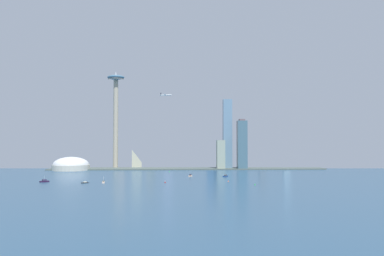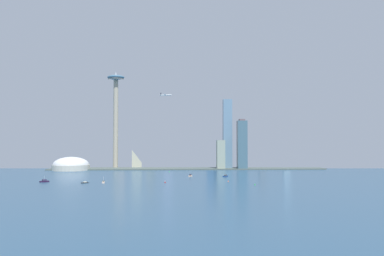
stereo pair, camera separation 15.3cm
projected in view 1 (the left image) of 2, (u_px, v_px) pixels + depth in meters
name	position (u px, v px, depth m)	size (l,w,h in m)	color
ground_plane	(200.00, 194.00, 511.83)	(6000.00, 6000.00, 0.00)	#2B4E6C
waterfront_pier	(188.00, 168.00, 974.43)	(687.64, 72.89, 2.74)	#4E5C57
observation_tower	(116.00, 100.00, 1000.24)	(45.06, 45.06, 346.14)	#AAA08A
stadium_dome	(71.00, 165.00, 937.19)	(89.49, 89.49, 37.80)	beige
skyscraper_0	(227.00, 134.00, 990.37)	(22.22, 25.52, 177.72)	#6688A3
skyscraper_1	(211.00, 150.00, 1041.56)	(24.75, 17.82, 94.53)	#406191
skyscraper_2	(224.00, 134.00, 1078.80)	(22.65, 23.01, 185.24)	#A38F89
skyscraper_3	(262.00, 153.00, 1053.48)	(18.74, 13.95, 76.27)	gray
skyscraper_4	(120.00, 138.00, 1032.32)	(26.12, 12.59, 158.09)	#BFAFA0
skyscraper_5	(168.00, 134.00, 1045.88)	(22.89, 12.53, 182.47)	#A0A2BD
skyscraper_6	(221.00, 155.00, 961.96)	(20.01, 23.22, 72.87)	#96A391
skyscraper_7	(137.00, 147.00, 1014.07)	(25.36, 26.44, 118.23)	#BCBBA2
skyscraper_8	(286.00, 146.00, 1026.59)	(17.61, 13.47, 115.80)	#ABC0D2
skyscraper_9	(151.00, 151.00, 1071.13)	(23.91, 15.18, 88.24)	#A39D88
skyscraper_10	(242.00, 145.00, 962.18)	(23.93, 23.46, 125.95)	#446676
boat_0	(165.00, 182.00, 647.85)	(1.88, 6.25, 3.49)	#AB2227
boat_1	(225.00, 176.00, 759.64)	(12.52, 15.12, 4.02)	navy
boat_2	(103.00, 182.00, 643.25)	(5.61, 10.66, 10.48)	beige
boat_3	(190.00, 176.00, 763.50)	(8.41, 10.91, 4.84)	beige
boat_4	(44.00, 181.00, 658.21)	(15.19, 13.96, 11.12)	#241330
boat_5	(85.00, 183.00, 641.35)	(11.35, 10.94, 2.94)	black
channel_buoy_0	(255.00, 184.00, 611.80)	(1.84, 1.84, 2.78)	green
channel_buoy_1	(228.00, 181.00, 666.27)	(1.74, 1.74, 2.18)	#E54C19
channel_buoy_2	(169.00, 172.00, 874.86)	(1.84, 1.84, 2.50)	green
airplane	(166.00, 95.00, 980.38)	(31.17, 32.55, 8.07)	silver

